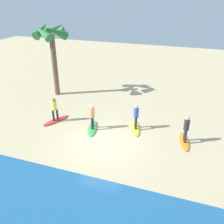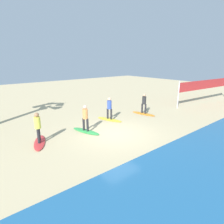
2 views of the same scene
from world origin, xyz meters
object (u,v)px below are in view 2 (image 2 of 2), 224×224
(surfer_green, at_px, (85,116))
(surfboard_red, at_px, (40,142))
(surfboard_yellow, at_px, (109,119))
(surfer_red, at_px, (38,125))
(surfboard_green, at_px, (86,131))
(surfboard_orange, at_px, (144,114))
(surfer_orange, at_px, (144,102))
(volleyball_net, at_px, (206,85))
(surfer_yellow, at_px, (109,107))

(surfer_green, height_order, surfboard_red, surfer_green)
(surfboard_yellow, xyz_separation_m, surfer_green, (2.65, 0.94, 0.99))
(surfboard_yellow, height_order, surfer_red, surfer_red)
(surfboard_yellow, relative_size, surfboard_green, 1.00)
(surfboard_orange, xyz_separation_m, surfer_orange, (0.00, 0.00, 0.99))
(surfer_orange, height_order, surfer_red, same)
(volleyball_net, bearing_deg, surfboard_red, -2.78)
(surfer_yellow, bearing_deg, volleyball_net, 172.07)
(surfboard_yellow, distance_m, volleyball_net, 11.82)
(surfboard_green, distance_m, volleyball_net, 14.35)
(surfboard_green, distance_m, surfboard_red, 2.84)
(surfboard_orange, xyz_separation_m, surfer_yellow, (3.16, -0.58, 0.99))
(surfboard_yellow, distance_m, surfboard_green, 2.81)
(surfboard_yellow, height_order, surfer_yellow, surfer_yellow)
(surfer_orange, height_order, surfboard_green, surfer_orange)
(surfer_red, bearing_deg, surfer_yellow, -171.87)
(surfboard_yellow, xyz_separation_m, volleyball_net, (-11.58, 1.61, 1.74))
(surfer_yellow, bearing_deg, surfer_red, 8.13)
(surfer_yellow, distance_m, surfboard_green, 2.98)
(surfboard_orange, xyz_separation_m, surfer_green, (5.80, 0.35, 0.99))
(surfboard_orange, bearing_deg, surfer_yellow, -111.32)
(surfer_orange, relative_size, surfboard_red, 0.78)
(surfboard_yellow, bearing_deg, surfer_yellow, -107.70)
(surfboard_yellow, xyz_separation_m, surfer_yellow, (0.00, 0.00, 0.99))
(surfboard_red, height_order, surfer_red, surfer_red)
(surfer_yellow, distance_m, volleyball_net, 11.71)
(surfboard_yellow, bearing_deg, surfer_red, -99.57)
(surfboard_orange, bearing_deg, surfboard_yellow, -111.32)
(surfer_orange, xyz_separation_m, surfer_yellow, (3.16, -0.58, 0.00))
(surfboard_orange, bearing_deg, surfer_red, -99.52)
(surfer_green, bearing_deg, surfboard_green, 0.00)
(surfboard_yellow, distance_m, surfer_yellow, 0.99)
(surfboard_orange, height_order, surfer_yellow, surfer_yellow)
(surfer_orange, xyz_separation_m, surfboard_red, (8.64, 0.20, -0.99))
(surfboard_red, distance_m, volleyball_net, 17.17)
(surfer_red, bearing_deg, surfer_orange, -178.67)
(surfboard_orange, distance_m, surfer_red, 8.70)
(surfer_orange, bearing_deg, surfer_green, 3.50)
(surfboard_yellow, xyz_separation_m, surfboard_green, (2.65, 0.94, 0.00))
(volleyball_net, bearing_deg, surfer_red, -2.78)
(surfer_green, height_order, volleyball_net, volleyball_net)
(surfboard_green, relative_size, surfer_green, 1.28)
(surfer_orange, relative_size, surfboard_yellow, 0.78)
(surfboard_red, distance_m, surfer_red, 0.99)
(surfboard_red, bearing_deg, surfer_red, 127.16)
(surfboard_yellow, distance_m, surfboard_red, 5.54)
(surfboard_orange, bearing_deg, surfboard_green, -97.36)
(surfer_yellow, bearing_deg, surfer_green, 19.51)
(surfer_yellow, xyz_separation_m, surfboard_red, (5.49, 0.78, -0.99))
(surfboard_green, bearing_deg, surfer_yellow, 93.63)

